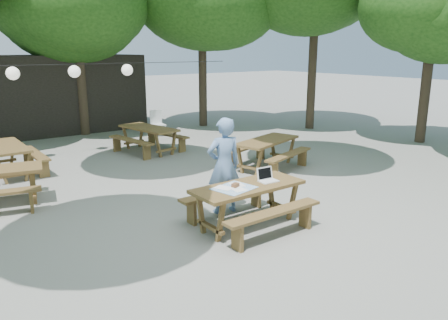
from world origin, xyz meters
name	(u,v)px	position (x,y,z in m)	size (l,w,h in m)	color
ground	(199,212)	(0.00, 0.00, 0.00)	(80.00, 80.00, 0.00)	slate
pavilion	(56,93)	(0.50, 10.50, 1.40)	(6.00, 3.00, 2.80)	black
main_picnic_table	(248,205)	(0.32, -1.06, 0.39)	(2.00, 1.58, 0.75)	brown
picnic_table_ne	(266,153)	(3.17, 1.62, 0.39)	(2.27, 2.06, 0.75)	brown
picnic_table_far_w	(7,160)	(-2.37, 4.93, 0.39)	(1.59, 2.00, 0.75)	brown
picnic_table_far_e	(149,139)	(1.58, 5.10, 0.39)	(1.87, 2.13, 0.75)	brown
woman	(224,166)	(0.40, -0.25, 0.91)	(0.66, 0.43, 1.81)	#6587B8
plastic_chair	(158,129)	(3.00, 7.17, 0.26)	(0.48, 0.48, 0.90)	silver
laptop	(267,178)	(0.73, -1.07, 0.81)	(0.35, 0.28, 0.24)	white
tabletop_clutter	(234,187)	(0.02, -1.05, 0.76)	(0.75, 0.67, 0.08)	#3981C3
paper_lanterns	(75,71)	(-0.19, 6.00, 2.40)	(9.00, 0.34, 0.38)	black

